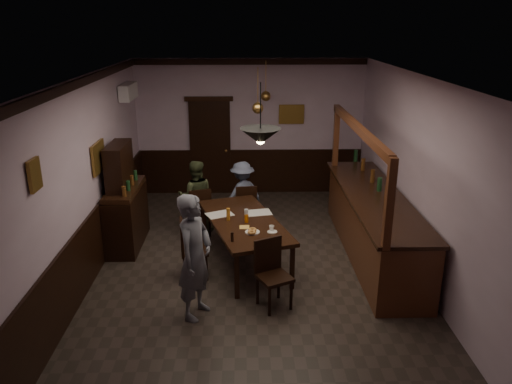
{
  "coord_description": "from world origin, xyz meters",
  "views": [
    {
      "loc": [
        -0.15,
        -6.91,
        3.77
      ],
      "look_at": [
        0.04,
        0.65,
        1.15
      ],
      "focal_mm": 35.0,
      "sensor_mm": 36.0,
      "label": 1
    }
  ],
  "objects_px": {
    "person_standing": "(195,257)",
    "chair_far_right": "(246,205)",
    "soda_can": "(246,219)",
    "bar_counter": "(373,223)",
    "chair_side": "(189,246)",
    "person_seated_left": "(196,196)",
    "pendant_iron": "(260,136)",
    "sideboard": "(125,206)",
    "person_seated_right": "(242,194)",
    "chair_near": "(272,270)",
    "pendant_brass_far": "(266,96)",
    "chair_far_left": "(199,210)",
    "pendant_brass_mid": "(258,108)",
    "coffee_cup": "(272,228)",
    "dining_table": "(244,224)"
  },
  "relations": [
    {
      "from": "bar_counter",
      "to": "chair_far_left",
      "type": "bearing_deg",
      "value": 164.62
    },
    {
      "from": "pendant_iron",
      "to": "pendant_brass_far",
      "type": "bearing_deg",
      "value": 86.38
    },
    {
      "from": "sideboard",
      "to": "person_seated_right",
      "type": "bearing_deg",
      "value": 23.16
    },
    {
      "from": "coffee_cup",
      "to": "bar_counter",
      "type": "bearing_deg",
      "value": 5.38
    },
    {
      "from": "person_standing",
      "to": "bar_counter",
      "type": "xyz_separation_m",
      "value": [
        2.79,
        1.78,
        -0.29
      ]
    },
    {
      "from": "person_standing",
      "to": "coffee_cup",
      "type": "relative_size",
      "value": 21.43
    },
    {
      "from": "person_standing",
      "to": "pendant_iron",
      "type": "distance_m",
      "value": 1.82
    },
    {
      "from": "chair_far_left",
      "to": "pendant_iron",
      "type": "relative_size",
      "value": 1.11
    },
    {
      "from": "dining_table",
      "to": "person_standing",
      "type": "bearing_deg",
      "value": -112.93
    },
    {
      "from": "pendant_iron",
      "to": "person_standing",
      "type": "bearing_deg",
      "value": -139.7
    },
    {
      "from": "person_seated_left",
      "to": "pendant_iron",
      "type": "relative_size",
      "value": 1.63
    },
    {
      "from": "pendant_iron",
      "to": "chair_far_right",
      "type": "bearing_deg",
      "value": 95.26
    },
    {
      "from": "person_seated_right",
      "to": "pendant_brass_far",
      "type": "distance_m",
      "value": 2.11
    },
    {
      "from": "chair_far_left",
      "to": "chair_near",
      "type": "height_order",
      "value": "chair_near"
    },
    {
      "from": "chair_far_right",
      "to": "soda_can",
      "type": "distance_m",
      "value": 1.48
    },
    {
      "from": "chair_near",
      "to": "pendant_iron",
      "type": "xyz_separation_m",
      "value": [
        -0.14,
        0.5,
        1.75
      ]
    },
    {
      "from": "soda_can",
      "to": "bar_counter",
      "type": "height_order",
      "value": "bar_counter"
    },
    {
      "from": "bar_counter",
      "to": "pendant_brass_mid",
      "type": "relative_size",
      "value": 4.9
    },
    {
      "from": "chair_side",
      "to": "person_seated_right",
      "type": "height_order",
      "value": "person_seated_right"
    },
    {
      "from": "chair_far_right",
      "to": "person_standing",
      "type": "distance_m",
      "value": 2.96
    },
    {
      "from": "person_seated_left",
      "to": "coffee_cup",
      "type": "bearing_deg",
      "value": 120.64
    },
    {
      "from": "person_seated_right",
      "to": "coffee_cup",
      "type": "height_order",
      "value": "person_seated_right"
    },
    {
      "from": "chair_side",
      "to": "person_standing",
      "type": "height_order",
      "value": "person_standing"
    },
    {
      "from": "soda_can",
      "to": "chair_side",
      "type": "bearing_deg",
      "value": -157.57
    },
    {
      "from": "chair_far_left",
      "to": "pendant_brass_far",
      "type": "height_order",
      "value": "pendant_brass_far"
    },
    {
      "from": "chair_side",
      "to": "person_seated_left",
      "type": "xyz_separation_m",
      "value": [
        -0.06,
        1.8,
        0.17
      ]
    },
    {
      "from": "dining_table",
      "to": "person_seated_left",
      "type": "height_order",
      "value": "person_seated_left"
    },
    {
      "from": "chair_far_left",
      "to": "bar_counter",
      "type": "height_order",
      "value": "bar_counter"
    },
    {
      "from": "person_seated_right",
      "to": "pendant_brass_mid",
      "type": "height_order",
      "value": "pendant_brass_mid"
    },
    {
      "from": "bar_counter",
      "to": "soda_can",
      "type": "bearing_deg",
      "value": -170.2
    },
    {
      "from": "person_standing",
      "to": "bar_counter",
      "type": "relative_size",
      "value": 0.43
    },
    {
      "from": "bar_counter",
      "to": "pendant_brass_far",
      "type": "xyz_separation_m",
      "value": [
        -1.69,
        2.54,
        1.73
      ]
    },
    {
      "from": "dining_table",
      "to": "person_seated_left",
      "type": "distance_m",
      "value": 1.61
    },
    {
      "from": "chair_far_right",
      "to": "soda_can",
      "type": "bearing_deg",
      "value": 84.27
    },
    {
      "from": "chair_far_left",
      "to": "pendant_brass_far",
      "type": "relative_size",
      "value": 1.14
    },
    {
      "from": "soda_can",
      "to": "pendant_brass_mid",
      "type": "height_order",
      "value": "pendant_brass_mid"
    },
    {
      "from": "chair_far_left",
      "to": "soda_can",
      "type": "xyz_separation_m",
      "value": [
        0.85,
        -1.18,
        0.3
      ]
    },
    {
      "from": "dining_table",
      "to": "pendant_brass_mid",
      "type": "height_order",
      "value": "pendant_brass_mid"
    },
    {
      "from": "chair_near",
      "to": "bar_counter",
      "type": "distance_m",
      "value": 2.35
    },
    {
      "from": "chair_side",
      "to": "pendant_brass_far",
      "type": "distance_m",
      "value": 3.94
    },
    {
      "from": "chair_far_right",
      "to": "chair_side",
      "type": "relative_size",
      "value": 0.96
    },
    {
      "from": "person_seated_left",
      "to": "chair_near",
      "type": "bearing_deg",
      "value": 110.37
    },
    {
      "from": "bar_counter",
      "to": "chair_near",
      "type": "bearing_deg",
      "value": -139.1
    },
    {
      "from": "person_standing",
      "to": "pendant_brass_far",
      "type": "height_order",
      "value": "pendant_brass_far"
    },
    {
      "from": "coffee_cup",
      "to": "pendant_brass_mid",
      "type": "distance_m",
      "value": 2.37
    },
    {
      "from": "chair_far_right",
      "to": "pendant_brass_mid",
      "type": "xyz_separation_m",
      "value": [
        0.22,
        0.03,
        1.81
      ]
    },
    {
      "from": "chair_near",
      "to": "coffee_cup",
      "type": "distance_m",
      "value": 0.87
    },
    {
      "from": "person_standing",
      "to": "chair_far_right",
      "type": "bearing_deg",
      "value": 9.73
    },
    {
      "from": "soda_can",
      "to": "pendant_brass_far",
      "type": "relative_size",
      "value": 0.15
    },
    {
      "from": "sideboard",
      "to": "chair_far_left",
      "type": "bearing_deg",
      "value": 15.15
    }
  ]
}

